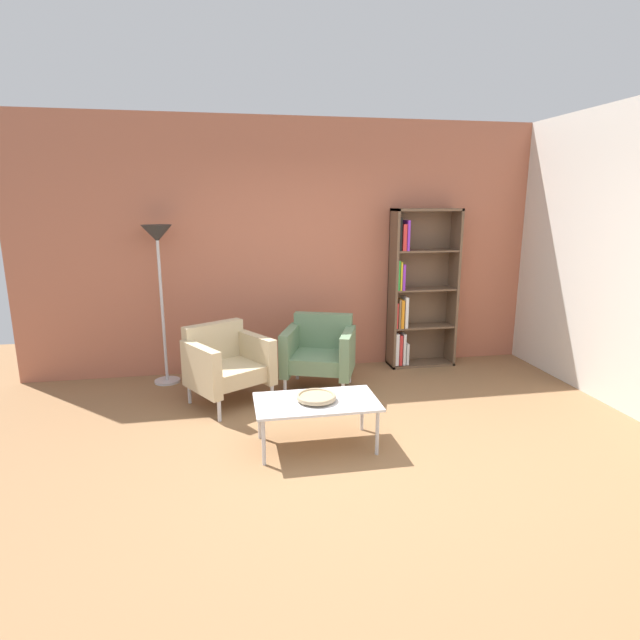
{
  "coord_description": "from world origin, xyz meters",
  "views": [
    {
      "loc": [
        -0.89,
        -3.47,
        1.98
      ],
      "look_at": [
        -0.08,
        0.84,
        0.95
      ],
      "focal_mm": 28.48,
      "sensor_mm": 36.0,
      "label": 1
    }
  ],
  "objects_px": {
    "bookshelf_tall": "(416,292)",
    "armchair_spare_guest": "(226,363)",
    "armchair_by_bookshelf": "(320,351)",
    "coffee_table_low": "(316,404)",
    "floor_lamp_torchiere": "(158,253)",
    "decorative_bowl": "(316,397)"
  },
  "relations": [
    {
      "from": "armchair_by_bookshelf",
      "to": "floor_lamp_torchiere",
      "type": "distance_m",
      "value": 2.01
    },
    {
      "from": "armchair_spare_guest",
      "to": "decorative_bowl",
      "type": "bearing_deg",
      "value": -87.78
    },
    {
      "from": "floor_lamp_torchiere",
      "to": "coffee_table_low",
      "type": "bearing_deg",
      "value": -52.87
    },
    {
      "from": "coffee_table_low",
      "to": "armchair_spare_guest",
      "type": "xyz_separation_m",
      "value": [
        -0.72,
        1.1,
        0.05
      ]
    },
    {
      "from": "coffee_table_low",
      "to": "floor_lamp_torchiere",
      "type": "distance_m",
      "value": 2.52
    },
    {
      "from": "bookshelf_tall",
      "to": "armchair_spare_guest",
      "type": "relative_size",
      "value": 2.03
    },
    {
      "from": "armchair_spare_guest",
      "to": "coffee_table_low",
      "type": "bearing_deg",
      "value": -87.78
    },
    {
      "from": "decorative_bowl",
      "to": "armchair_spare_guest",
      "type": "xyz_separation_m",
      "value": [
        -0.72,
        1.1,
        -0.02
      ]
    },
    {
      "from": "bookshelf_tall",
      "to": "armchair_by_bookshelf",
      "type": "height_order",
      "value": "bookshelf_tall"
    },
    {
      "from": "bookshelf_tall",
      "to": "floor_lamp_torchiere",
      "type": "relative_size",
      "value": 1.09
    },
    {
      "from": "armchair_spare_guest",
      "to": "armchair_by_bookshelf",
      "type": "relative_size",
      "value": 1.05
    },
    {
      "from": "coffee_table_low",
      "to": "decorative_bowl",
      "type": "bearing_deg",
      "value": 180.0
    },
    {
      "from": "armchair_by_bookshelf",
      "to": "bookshelf_tall",
      "type": "bearing_deg",
      "value": 45.16
    },
    {
      "from": "bookshelf_tall",
      "to": "coffee_table_low",
      "type": "height_order",
      "value": "bookshelf_tall"
    },
    {
      "from": "coffee_table_low",
      "to": "floor_lamp_torchiere",
      "type": "relative_size",
      "value": 0.57
    },
    {
      "from": "bookshelf_tall",
      "to": "armchair_by_bookshelf",
      "type": "xyz_separation_m",
      "value": [
        -1.3,
        -0.59,
        -0.5
      ]
    },
    {
      "from": "decorative_bowl",
      "to": "coffee_table_low",
      "type": "bearing_deg",
      "value": 0.0
    },
    {
      "from": "armchair_by_bookshelf",
      "to": "armchair_spare_guest",
      "type": "bearing_deg",
      "value": -146.56
    },
    {
      "from": "coffee_table_low",
      "to": "bookshelf_tall",
      "type": "bearing_deg",
      "value": 50.77
    },
    {
      "from": "armchair_by_bookshelf",
      "to": "coffee_table_low",
      "type": "bearing_deg",
      "value": -81.14
    },
    {
      "from": "armchair_by_bookshelf",
      "to": "floor_lamp_torchiere",
      "type": "height_order",
      "value": "floor_lamp_torchiere"
    },
    {
      "from": "bookshelf_tall",
      "to": "armchair_spare_guest",
      "type": "height_order",
      "value": "bookshelf_tall"
    }
  ]
}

